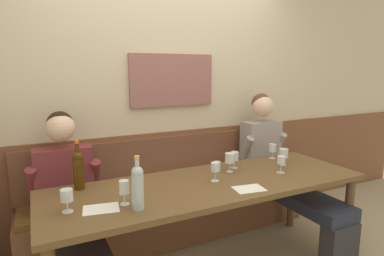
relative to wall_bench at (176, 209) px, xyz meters
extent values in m
cube|color=beige|center=(0.00, 0.26, 1.12)|extent=(6.80, 0.08, 2.80)
cube|color=#915D57|center=(0.06, 0.20, 1.19)|extent=(0.82, 0.04, 0.48)
cube|color=brown|center=(0.00, 0.21, 0.21)|extent=(6.80, 0.03, 0.98)
cube|color=brown|center=(0.00, -0.02, -0.06)|extent=(2.69, 0.42, 0.44)
cube|color=brown|center=(0.00, -0.02, 0.18)|extent=(2.64, 0.39, 0.05)
cube|color=brown|center=(0.00, 0.17, 0.43)|extent=(2.69, 0.04, 0.45)
cube|color=brown|center=(0.00, -0.64, 0.45)|extent=(2.39, 0.79, 0.04)
cylinder|color=brown|center=(1.13, -0.97, 0.07)|extent=(0.07, 0.07, 0.71)
cylinder|color=brown|center=(-1.13, -0.32, 0.07)|extent=(0.07, 0.07, 0.71)
cylinder|color=brown|center=(1.13, -0.32, 0.07)|extent=(0.07, 0.07, 0.71)
cube|color=#2F292F|center=(-0.96, -0.57, 0.15)|extent=(0.36, 1.03, 0.11)
cube|color=maroon|center=(-0.96, -0.02, 0.45)|extent=(0.43, 0.19, 0.49)
sphere|color=beige|center=(-0.96, -0.03, 0.85)|extent=(0.21, 0.21, 0.21)
sphere|color=black|center=(-0.96, 0.00, 0.88)|extent=(0.20, 0.20, 0.20)
cylinder|color=maroon|center=(-1.18, -0.05, 0.47)|extent=(0.08, 0.20, 0.27)
cylinder|color=maroon|center=(-0.73, -0.05, 0.47)|extent=(0.08, 0.20, 0.27)
cube|color=#2E2E31|center=(0.95, -1.04, -0.09)|extent=(0.30, 0.14, 0.38)
cube|color=#272D3F|center=(0.95, -0.57, 0.15)|extent=(0.33, 1.03, 0.11)
cube|color=gray|center=(0.95, -0.02, 0.49)|extent=(0.39, 0.20, 0.56)
sphere|color=beige|center=(0.95, -0.03, 0.92)|extent=(0.22, 0.22, 0.22)
sphere|color=brown|center=(0.95, 0.00, 0.95)|extent=(0.20, 0.20, 0.20)
cylinder|color=gray|center=(0.75, -0.05, 0.52)|extent=(0.08, 0.20, 0.27)
cylinder|color=gray|center=(1.16, -0.05, 0.52)|extent=(0.08, 0.20, 0.27)
cylinder|color=#402808|center=(-0.89, -0.36, 0.58)|extent=(0.07, 0.07, 0.22)
sphere|color=#402808|center=(-0.89, -0.36, 0.70)|extent=(0.07, 0.07, 0.07)
cylinder|color=#402808|center=(-0.89, -0.36, 0.75)|extent=(0.03, 0.03, 0.09)
cylinder|color=orange|center=(-0.89, -0.36, 0.81)|extent=(0.03, 0.03, 0.02)
cylinder|color=#AECAC8|center=(-0.62, -0.86, 0.58)|extent=(0.07, 0.07, 0.22)
sphere|color=#AECAC8|center=(-0.62, -0.86, 0.70)|extent=(0.07, 0.07, 0.07)
cylinder|color=#AECAC8|center=(-0.62, -0.86, 0.74)|extent=(0.03, 0.03, 0.07)
cylinder|color=gold|center=(-0.62, -0.86, 0.79)|extent=(0.03, 0.03, 0.02)
cylinder|color=silver|center=(0.26, -0.50, 0.47)|extent=(0.06, 0.06, 0.00)
cylinder|color=silver|center=(0.26, -0.50, 0.51)|extent=(0.01, 0.01, 0.07)
cylinder|color=silver|center=(0.26, -0.50, 0.59)|extent=(0.08, 0.08, 0.08)
cylinder|color=#E5D189|center=(0.26, -0.50, 0.56)|extent=(0.07, 0.07, 0.02)
cylinder|color=silver|center=(0.04, -0.64, 0.47)|extent=(0.06, 0.06, 0.00)
cylinder|color=silver|center=(0.04, -0.64, 0.51)|extent=(0.01, 0.01, 0.07)
cylinder|color=silver|center=(0.04, -0.64, 0.58)|extent=(0.06, 0.06, 0.06)
cylinder|color=#F0DB7F|center=(0.04, -0.64, 0.56)|extent=(0.05, 0.05, 0.02)
cylinder|color=silver|center=(-1.00, -0.71, 0.47)|extent=(0.07, 0.07, 0.00)
cylinder|color=silver|center=(-1.00, -0.71, 0.51)|extent=(0.01, 0.01, 0.06)
cylinder|color=silver|center=(-1.00, -0.71, 0.57)|extent=(0.07, 0.07, 0.07)
cylinder|color=#E6E184|center=(-1.00, -0.71, 0.55)|extent=(0.06, 0.06, 0.01)
cylinder|color=silver|center=(-0.67, -0.76, 0.47)|extent=(0.06, 0.06, 0.00)
cylinder|color=silver|center=(-0.67, -0.76, 0.51)|extent=(0.01, 0.01, 0.07)
cylinder|color=silver|center=(-0.67, -0.76, 0.58)|extent=(0.06, 0.06, 0.08)
cylinder|color=#EBDE80|center=(-0.67, -0.76, 0.55)|extent=(0.05, 0.05, 0.02)
cylinder|color=silver|center=(0.61, -0.71, 0.47)|extent=(0.06, 0.06, 0.00)
cylinder|color=silver|center=(0.61, -0.71, 0.51)|extent=(0.01, 0.01, 0.07)
cylinder|color=silver|center=(0.61, -0.71, 0.58)|extent=(0.06, 0.06, 0.06)
cylinder|color=silver|center=(0.84, -0.34, 0.47)|extent=(0.07, 0.07, 0.00)
cylinder|color=silver|center=(0.84, -0.34, 0.50)|extent=(0.01, 0.01, 0.06)
cylinder|color=silver|center=(0.84, -0.34, 0.57)|extent=(0.07, 0.07, 0.07)
cylinder|color=#DFD583|center=(0.84, -0.34, 0.55)|extent=(0.06, 0.06, 0.03)
cylinder|color=silver|center=(0.78, -0.55, 0.47)|extent=(0.06, 0.06, 0.00)
cylinder|color=silver|center=(0.78, -0.55, 0.51)|extent=(0.01, 0.01, 0.06)
cylinder|color=silver|center=(0.78, -0.55, 0.58)|extent=(0.08, 0.08, 0.08)
cylinder|color=#EEE680|center=(0.78, -0.55, 0.55)|extent=(0.07, 0.07, 0.03)
cylinder|color=silver|center=(0.35, -0.43, 0.47)|extent=(0.06, 0.06, 0.00)
cylinder|color=silver|center=(0.35, -0.43, 0.50)|extent=(0.01, 0.01, 0.06)
cylinder|color=silver|center=(0.35, -0.43, 0.57)|extent=(0.07, 0.07, 0.07)
cylinder|color=silver|center=(0.18, -0.44, 0.51)|extent=(0.06, 0.06, 0.08)
cube|color=white|center=(0.17, -0.88, 0.47)|extent=(0.23, 0.18, 0.00)
cube|color=white|center=(-0.82, -0.76, 0.47)|extent=(0.23, 0.18, 0.00)
camera|label=1|loc=(-1.14, -2.62, 1.29)|focal=30.25mm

